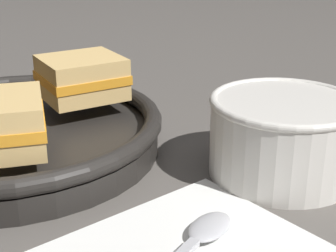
% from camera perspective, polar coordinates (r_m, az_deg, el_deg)
% --- Properties ---
extents(ground_plane, '(4.00, 4.00, 0.00)m').
position_cam_1_polar(ground_plane, '(0.47, 2.37, -6.78)').
color(ground_plane, '#56514C').
extents(soup_bowl, '(0.14, 0.14, 0.08)m').
position_cam_1_polar(soup_bowl, '(0.49, 12.66, -0.63)').
color(soup_bowl, silver).
rests_on(soup_bowl, ground_plane).
extents(spoon, '(0.15, 0.04, 0.01)m').
position_cam_1_polar(spoon, '(0.39, 3.27, -12.41)').
color(spoon, '#B7B7BC').
rests_on(spoon, napkin).
extents(skillet, '(0.31, 0.44, 0.04)m').
position_cam_1_polar(skillet, '(0.56, -16.91, -0.66)').
color(skillet, black).
rests_on(skillet, ground_plane).
extents(sandwich_far_left, '(0.11, 0.10, 0.05)m').
position_cam_1_polar(sandwich_far_left, '(0.58, -9.53, 5.33)').
color(sandwich_far_left, '#DBB26B').
rests_on(sandwich_far_left, skillet).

